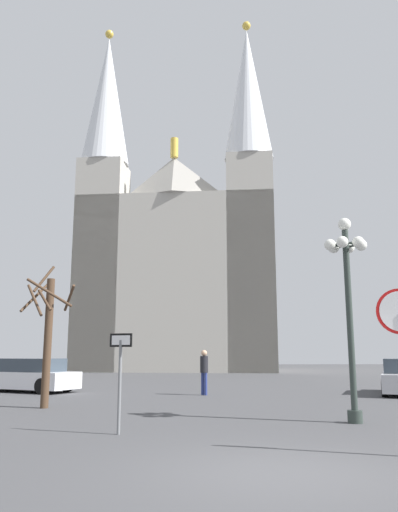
{
  "coord_description": "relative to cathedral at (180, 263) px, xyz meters",
  "views": [
    {
      "loc": [
        -1.59,
        -7.54,
        1.72
      ],
      "look_at": [
        -0.33,
        20.14,
        6.95
      ],
      "focal_mm": 35.42,
      "sensor_mm": 36.0,
      "label": 1
    }
  ],
  "objects": [
    {
      "name": "street_lamp",
      "position": [
        4.05,
        -34.13,
        -6.54
      ],
      "size": [
        1.11,
        1.0,
        5.13
      ],
      "color": "#2D3833",
      "rests_on": "ground"
    },
    {
      "name": "cathedral",
      "position": [
        0.0,
        0.0,
        0.0
      ],
      "size": [
        18.86,
        15.0,
        32.37
      ],
      "color": "#ADA89E",
      "rests_on": "ground"
    },
    {
      "name": "parked_car_near_white",
      "position": [
        -6.64,
        -24.07,
        -9.2
      ],
      "size": [
        4.76,
        3.59,
        1.41
      ],
      "color": "silver",
      "rests_on": "ground"
    },
    {
      "name": "bare_tree",
      "position": [
        -4.35,
        -30.5,
        -7.58
      ],
      "size": [
        1.71,
        1.71,
        4.49
      ],
      "color": "#473323",
      "rests_on": "ground"
    },
    {
      "name": "pedestrian_walking",
      "position": [
        0.82,
        -26.08,
        -8.8
      ],
      "size": [
        0.32,
        0.32,
        1.76
      ],
      "color": "navy",
      "rests_on": "ground"
    },
    {
      "name": "ground_plane",
      "position": [
        1.27,
        -39.16,
        -9.87
      ],
      "size": [
        120.0,
        120.0,
        0.0
      ],
      "primitive_type": "plane",
      "color": "#424244"
    },
    {
      "name": "one_way_arrow_sign",
      "position": [
        -1.5,
        -35.58,
        -8.53
      ],
      "size": [
        0.51,
        0.28,
        2.09
      ],
      "color": "slate",
      "rests_on": "ground"
    }
  ]
}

